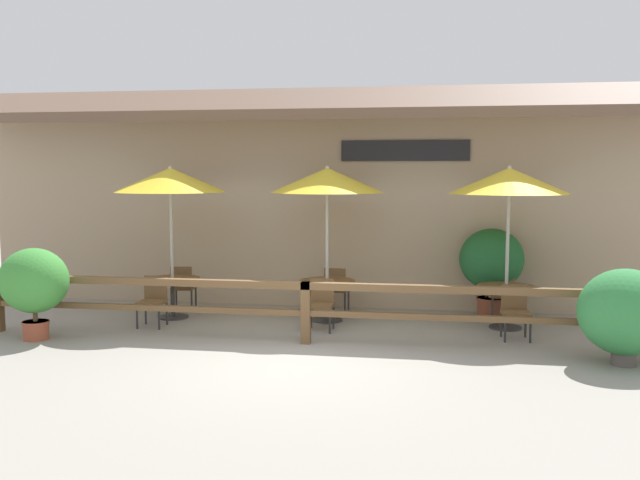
{
  "coord_description": "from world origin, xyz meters",
  "views": [
    {
      "loc": [
        1.93,
        -9.46,
        2.65
      ],
      "look_at": [
        0.13,
        1.6,
        1.54
      ],
      "focal_mm": 40.0,
      "sensor_mm": 36.0,
      "label": 1
    }
  ],
  "objects_px": {
    "chair_near_streetside": "(153,299)",
    "chair_middle_streetside": "(321,302)",
    "chair_far_wallside": "(501,293)",
    "potted_plant_corner_fern": "(492,262)",
    "dining_table_middle": "(327,288)",
    "patio_umbrella_middle": "(327,180)",
    "patio_umbrella_far": "(509,181)",
    "dining_table_near": "(173,286)",
    "potted_plant_entrance_palm": "(34,283)",
    "chair_middle_wallside": "(336,288)",
    "potted_plant_tall_tropical": "(625,313)",
    "chair_far_streetside": "(515,309)",
    "chair_near_wallside": "(183,285)",
    "patio_umbrella_near": "(170,180)",
    "dining_table_far": "(506,294)"
  },
  "relations": [
    {
      "from": "chair_middle_wallside",
      "to": "chair_far_wallside",
      "type": "distance_m",
      "value": 2.97
    },
    {
      "from": "potted_plant_corner_fern",
      "to": "patio_umbrella_middle",
      "type": "bearing_deg",
      "value": -164.0
    },
    {
      "from": "chair_near_streetside",
      "to": "chair_middle_streetside",
      "type": "bearing_deg",
      "value": 1.69
    },
    {
      "from": "potted_plant_entrance_palm",
      "to": "potted_plant_corner_fern",
      "type": "distance_m",
      "value": 7.73
    },
    {
      "from": "chair_near_streetside",
      "to": "chair_middle_streetside",
      "type": "height_order",
      "value": "same"
    },
    {
      "from": "chair_near_wallside",
      "to": "patio_umbrella_far",
      "type": "xyz_separation_m",
      "value": [
        5.87,
        -0.61,
        1.99
      ]
    },
    {
      "from": "chair_near_streetside",
      "to": "potted_plant_tall_tropical",
      "type": "distance_m",
      "value": 7.37
    },
    {
      "from": "patio_umbrella_middle",
      "to": "chair_far_streetside",
      "type": "bearing_deg",
      "value": -15.47
    },
    {
      "from": "dining_table_middle",
      "to": "potted_plant_entrance_palm",
      "type": "xyz_separation_m",
      "value": [
        -4.29,
        -2.09,
        0.32
      ]
    },
    {
      "from": "potted_plant_corner_fern",
      "to": "dining_table_middle",
      "type": "bearing_deg",
      "value": -164.0
    },
    {
      "from": "chair_near_streetside",
      "to": "potted_plant_corner_fern",
      "type": "xyz_separation_m",
      "value": [
        5.71,
        1.72,
        0.52
      ]
    },
    {
      "from": "dining_table_far",
      "to": "potted_plant_entrance_palm",
      "type": "relative_size",
      "value": 0.69
    },
    {
      "from": "patio_umbrella_middle",
      "to": "potted_plant_tall_tropical",
      "type": "distance_m",
      "value": 5.22
    },
    {
      "from": "chair_near_streetside",
      "to": "potted_plant_corner_fern",
      "type": "bearing_deg",
      "value": 15.21
    },
    {
      "from": "chair_middle_wallside",
      "to": "potted_plant_tall_tropical",
      "type": "bearing_deg",
      "value": 149.47
    },
    {
      "from": "chair_near_wallside",
      "to": "potted_plant_corner_fern",
      "type": "distance_m",
      "value": 5.73
    },
    {
      "from": "potted_plant_entrance_palm",
      "to": "chair_far_streetside",
      "type": "bearing_deg",
      "value": 9.45
    },
    {
      "from": "chair_near_streetside",
      "to": "chair_far_wallside",
      "type": "xyz_separation_m",
      "value": [
        5.87,
        1.53,
        0.0
      ]
    },
    {
      "from": "potted_plant_entrance_palm",
      "to": "potted_plant_corner_fern",
      "type": "xyz_separation_m",
      "value": [
        7.16,
        2.92,
        0.1
      ]
    },
    {
      "from": "patio_umbrella_near",
      "to": "potted_plant_tall_tropical",
      "type": "height_order",
      "value": "patio_umbrella_near"
    },
    {
      "from": "potted_plant_entrance_palm",
      "to": "chair_near_streetside",
      "type": "bearing_deg",
      "value": 39.61
    },
    {
      "from": "chair_middle_streetside",
      "to": "potted_plant_corner_fern",
      "type": "relative_size",
      "value": 0.53
    },
    {
      "from": "dining_table_near",
      "to": "patio_umbrella_far",
      "type": "relative_size",
      "value": 0.36
    },
    {
      "from": "patio_umbrella_middle",
      "to": "chair_far_streetside",
      "type": "distance_m",
      "value": 3.79
    },
    {
      "from": "dining_table_middle",
      "to": "potted_plant_tall_tropical",
      "type": "height_order",
      "value": "potted_plant_tall_tropical"
    },
    {
      "from": "patio_umbrella_near",
      "to": "dining_table_near",
      "type": "distance_m",
      "value": 1.89
    },
    {
      "from": "chair_far_wallside",
      "to": "chair_near_streetside",
      "type": "bearing_deg",
      "value": 1.0
    },
    {
      "from": "patio_umbrella_near",
      "to": "chair_near_wallside",
      "type": "bearing_deg",
      "value": 95.48
    },
    {
      "from": "dining_table_near",
      "to": "patio_umbrella_far",
      "type": "height_order",
      "value": "patio_umbrella_far"
    },
    {
      "from": "patio_umbrella_middle",
      "to": "dining_table_middle",
      "type": "height_order",
      "value": "patio_umbrella_middle"
    },
    {
      "from": "dining_table_middle",
      "to": "potted_plant_corner_fern",
      "type": "relative_size",
      "value": 0.62
    },
    {
      "from": "chair_near_wallside",
      "to": "chair_far_streetside",
      "type": "bearing_deg",
      "value": 159.71
    },
    {
      "from": "patio_umbrella_middle",
      "to": "patio_umbrella_far",
      "type": "relative_size",
      "value": 1.0
    },
    {
      "from": "chair_middle_streetside",
      "to": "chair_far_streetside",
      "type": "distance_m",
      "value": 3.1
    },
    {
      "from": "dining_table_near",
      "to": "chair_far_wallside",
      "type": "xyz_separation_m",
      "value": [
        5.79,
        0.84,
        -0.1
      ]
    },
    {
      "from": "patio_umbrella_middle",
      "to": "patio_umbrella_far",
      "type": "xyz_separation_m",
      "value": [
        3.04,
        -0.11,
        0.0
      ]
    },
    {
      "from": "dining_table_near",
      "to": "patio_umbrella_far",
      "type": "xyz_separation_m",
      "value": [
        5.81,
        0.09,
        1.89
      ]
    },
    {
      "from": "chair_middle_wallside",
      "to": "chair_far_streetside",
      "type": "relative_size",
      "value": 1.0
    },
    {
      "from": "chair_near_streetside",
      "to": "chair_far_streetside",
      "type": "height_order",
      "value": "same"
    },
    {
      "from": "chair_near_streetside",
      "to": "chair_far_wallside",
      "type": "distance_m",
      "value": 6.07
    },
    {
      "from": "chair_near_streetside",
      "to": "chair_far_streetside",
      "type": "bearing_deg",
      "value": -1.2
    },
    {
      "from": "patio_umbrella_middle",
      "to": "chair_far_wallside",
      "type": "relative_size",
      "value": 3.21
    },
    {
      "from": "patio_umbrella_near",
      "to": "chair_middle_wallside",
      "type": "bearing_deg",
      "value": 18.28
    },
    {
      "from": "chair_near_streetside",
      "to": "chair_middle_wallside",
      "type": "height_order",
      "value": "same"
    },
    {
      "from": "patio_umbrella_near",
      "to": "chair_middle_wallside",
      "type": "relative_size",
      "value": 3.21
    },
    {
      "from": "dining_table_middle",
      "to": "chair_middle_wallside",
      "type": "relative_size",
      "value": 1.17
    },
    {
      "from": "patio_umbrella_far",
      "to": "chair_far_wallside",
      "type": "height_order",
      "value": "patio_umbrella_far"
    },
    {
      "from": "patio_umbrella_middle",
      "to": "chair_far_streetside",
      "type": "relative_size",
      "value": 3.21
    },
    {
      "from": "potted_plant_entrance_palm",
      "to": "dining_table_middle",
      "type": "bearing_deg",
      "value": 25.99
    },
    {
      "from": "chair_middle_streetside",
      "to": "chair_middle_wallside",
      "type": "relative_size",
      "value": 1.0
    }
  ]
}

